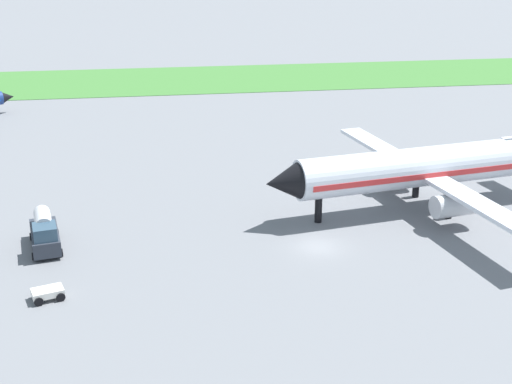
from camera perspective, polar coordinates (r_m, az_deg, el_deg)
ground_plane at (r=64.63m, az=5.09°, el=-4.48°), size 600.00×600.00×0.00m
grass_taxiway_strip at (r=141.15m, az=-2.70°, el=9.26°), size 360.00×28.00×0.08m
airplane_midfield_jet at (r=73.80m, az=13.65°, el=1.98°), size 34.92×35.44×12.58m
baggage_cart_near_gate at (r=57.69m, az=-16.67°, el=-7.90°), size 2.79×2.38×0.90m
fuel_truck_midfield at (r=66.28m, az=-16.91°, el=-3.18°), size 3.57×6.83×3.29m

